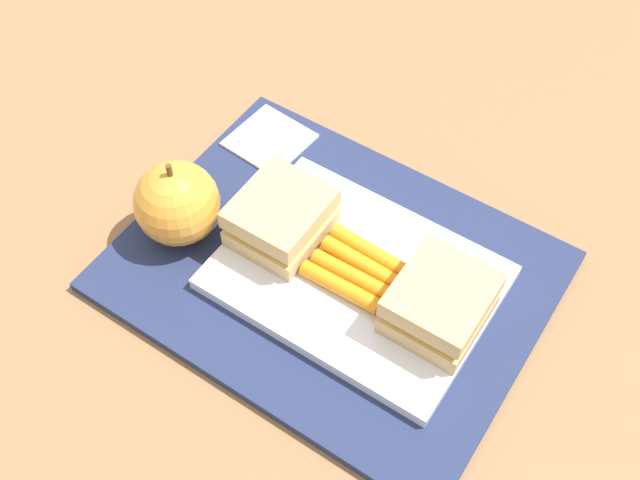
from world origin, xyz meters
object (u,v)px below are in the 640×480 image
sandwich_half_right (281,218)px  carrot_sticks_bundle (356,269)px  sandwich_half_left (440,303)px  apple (177,203)px  paper_napkin (270,140)px  food_tray (356,277)px

sandwich_half_right → carrot_sticks_bundle: bearing=179.6°
sandwich_half_left → apple: bearing=9.4°
carrot_sticks_bundle → paper_napkin: (0.16, -0.09, -0.02)m
sandwich_half_right → paper_napkin: 0.13m
sandwich_half_left → sandwich_half_right: bearing=0.0°
sandwich_half_left → paper_napkin: sandwich_half_left is taller
paper_napkin → apple: bearing=89.7°
carrot_sticks_bundle → food_tray: bearing=-133.7°
sandwich_half_left → carrot_sticks_bundle: sandwich_half_left is taller
carrot_sticks_bundle → apple: apple is taller
sandwich_half_left → carrot_sticks_bundle: 0.08m
sandwich_half_right → paper_napkin: bearing=-48.8°
food_tray → paper_napkin: bearing=-30.3°
sandwich_half_left → apple: apple is taller
sandwich_half_left → paper_napkin: bearing=-21.5°
food_tray → carrot_sticks_bundle: 0.01m
sandwich_half_right → apple: bearing=25.6°
carrot_sticks_bundle → apple: (0.16, 0.04, 0.02)m
carrot_sticks_bundle → sandwich_half_right: bearing=-0.4°
carrot_sticks_bundle → paper_napkin: carrot_sticks_bundle is taller
food_tray → sandwich_half_right: bearing=0.0°
paper_napkin → food_tray: bearing=149.7°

